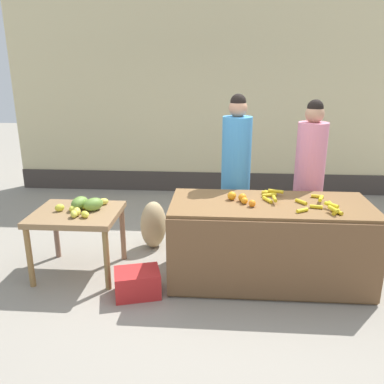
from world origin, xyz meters
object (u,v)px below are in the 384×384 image
produce_sack (154,225)px  vendor_woman_blue_shirt (236,175)px  produce_crate (138,283)px  vendor_woman_pink_shirt (309,179)px

produce_sack → vendor_woman_blue_shirt: bearing=-0.6°
produce_crate → produce_sack: produce_sack is taller
vendor_woman_pink_shirt → produce_crate: bearing=-148.8°
vendor_woman_pink_shirt → produce_sack: 1.96m
produce_sack → vendor_woman_pink_shirt: bearing=-0.1°
produce_crate → vendor_woman_blue_shirt: bearing=48.3°
produce_crate → produce_sack: bearing=91.0°
vendor_woman_blue_shirt → produce_crate: (-0.98, -1.10, -0.83)m
vendor_woman_pink_shirt → produce_crate: size_ratio=4.18×
produce_crate → produce_sack: (-0.02, 1.11, 0.17)m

